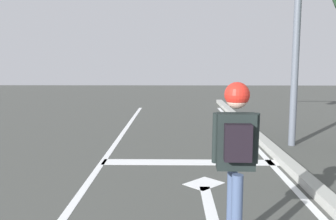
% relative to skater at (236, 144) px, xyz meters
% --- Properties ---
extents(lane_line_center, '(0.12, 20.00, 0.01)m').
position_rel_skater_xyz_m(lane_line_center, '(-2.02, 1.69, -1.15)').
color(lane_line_center, silver).
rests_on(lane_line_center, ground).
extents(lane_line_curbside, '(0.12, 20.00, 0.01)m').
position_rel_skater_xyz_m(lane_line_curbside, '(1.26, 1.69, -1.15)').
color(lane_line_curbside, silver).
rests_on(lane_line_curbside, ground).
extents(stop_bar, '(3.43, 0.40, 0.01)m').
position_rel_skater_xyz_m(stop_bar, '(-0.30, 3.40, -1.15)').
color(stop_bar, silver).
rests_on(stop_bar, ground).
extents(lane_arrow_stem, '(0.16, 1.40, 0.01)m').
position_rel_skater_xyz_m(lane_arrow_stem, '(-0.13, 1.30, -1.15)').
color(lane_arrow_stem, silver).
rests_on(lane_arrow_stem, ground).
extents(lane_arrow_head, '(0.71, 0.71, 0.01)m').
position_rel_skater_xyz_m(lane_arrow_head, '(-0.13, 2.15, -1.15)').
color(lane_arrow_head, silver).
rests_on(lane_arrow_head, ground).
extents(curb_strip, '(0.24, 24.00, 0.14)m').
position_rel_skater_xyz_m(curb_strip, '(1.51, 1.69, -1.09)').
color(curb_strip, '#A0A19A').
rests_on(curb_strip, ground).
extents(skater, '(0.47, 0.62, 1.69)m').
position_rel_skater_xyz_m(skater, '(0.00, 0.00, 0.00)').
color(skater, '#3F5073').
rests_on(skater, skateboard).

